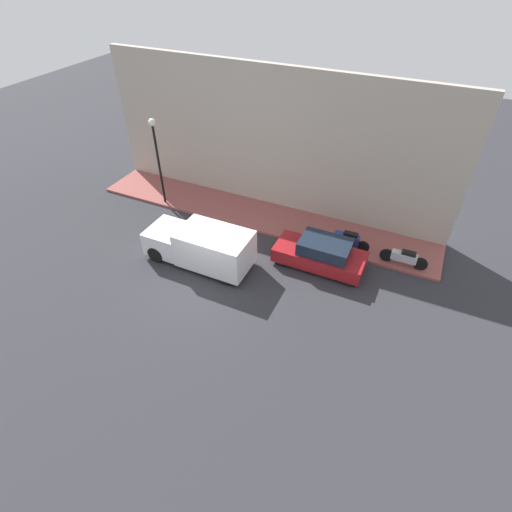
% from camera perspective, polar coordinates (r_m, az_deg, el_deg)
% --- Properties ---
extents(ground_plane, '(60.00, 60.00, 0.00)m').
position_cam_1_polar(ground_plane, '(16.88, -6.29, -2.63)').
color(ground_plane, '#2D2D33').
extents(sidewalk, '(2.56, 17.45, 0.13)m').
position_cam_1_polar(sidewalk, '(20.17, 0.49, 5.77)').
color(sidewalk, '#934C47').
rests_on(sidewalk, ground_plane).
extents(building_facade, '(0.30, 17.45, 6.87)m').
position_cam_1_polar(building_facade, '(19.70, 2.35, 16.07)').
color(building_facade, '#B2A899').
rests_on(building_facade, ground_plane).
extents(parked_car, '(1.61, 3.82, 1.34)m').
position_cam_1_polar(parked_car, '(17.04, 9.26, 0.31)').
color(parked_car, maroon).
rests_on(parked_car, ground_plane).
extents(delivery_van, '(1.84, 4.64, 1.72)m').
position_cam_1_polar(delivery_van, '(17.02, -7.96, 1.52)').
color(delivery_van, white).
rests_on(delivery_van, ground_plane).
extents(scooter_silver, '(0.30, 1.97, 0.75)m').
position_cam_1_polar(scooter_silver, '(17.91, 20.42, -0.19)').
color(scooter_silver, '#B7B7BF').
rests_on(scooter_silver, sidewalk).
extents(motorcycle_blue, '(0.30, 2.09, 0.84)m').
position_cam_1_polar(motorcycle_blue, '(18.16, 12.83, 2.34)').
color(motorcycle_blue, navy).
rests_on(motorcycle_blue, sidewalk).
extents(streetlamp, '(0.36, 0.36, 4.41)m').
position_cam_1_polar(streetlamp, '(20.36, -14.07, 14.78)').
color(streetlamp, black).
rests_on(streetlamp, sidewalk).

